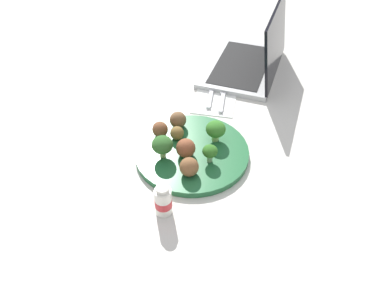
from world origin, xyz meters
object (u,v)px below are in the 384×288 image
Objects in this scene: meatball_front_left at (186,148)px; knife at (223,96)px; meatball_back_right at (178,120)px; laptop at (251,60)px; yogurt_bottle at (163,201)px; meatball_mid_right at (160,129)px; broccoli_floret_far_rim at (216,129)px; broccoli_floret_mid_left at (210,152)px; meatball_mid_left at (177,133)px; broccoli_floret_center at (162,145)px; meatball_center at (189,167)px; fork at (211,94)px; plate at (192,152)px; napkin at (217,98)px.

knife is (0.28, -0.03, -0.03)m from meatball_front_left.
meatball_back_right is 0.38m from laptop.
yogurt_bottle is at bearing 176.16° from knife.
meatball_mid_right is 0.43m from laptop.
broccoli_floret_far_rim is 1.36× the size of meatball_mid_right.
yogurt_bottle is at bearing 159.64° from broccoli_floret_mid_left.
meatball_mid_left is at bearing -88.31° from meatball_mid_right.
broccoli_floret_center is at bearing 131.10° from broccoli_floret_far_rim.
meatball_center is 0.34m from fork.
plate is at bearing 175.44° from knife.
broccoli_floret_center reaches higher than knife.
fork and knife have the same top height.
plate is at bearing -22.63° from meatball_front_left.
plate is at bearing -176.59° from fork.
broccoli_floret_mid_left is at bearing -176.46° from broccoli_floret_far_rim.
meatball_front_left is 0.32× the size of knife.
meatball_front_left reaches higher than meatball_mid_left.
meatball_center is at bearing 179.16° from knife.
broccoli_floret_center is 1.30× the size of meatball_center.
meatball_front_left is 0.28m from knife.
broccoli_floret_mid_left is (-0.02, -0.05, 0.04)m from plate.
laptop is at bearing -7.41° from yogurt_bottle.
meatball_front_left is at bearing 87.29° from broccoli_floret_mid_left.
meatball_back_right is at bearing 159.67° from laptop.
meatball_mid_left is 0.45× the size of yogurt_bottle.
plate reaches higher than napkin.
meatball_back_right is 0.92× the size of meatball_front_left.
meatball_mid_left is (0.06, 0.10, -0.01)m from broccoli_floret_mid_left.
meatball_mid_left is 0.22m from yogurt_bottle.
broccoli_floret_far_rim reaches higher than napkin.
yogurt_bottle reaches higher than meatball_mid_left.
broccoli_floret_center is 0.09m from meatball_center.
knife is 0.18m from laptop.
fork is at bearing 3.41° from plate.
broccoli_floret_center is (-0.04, 0.06, 0.04)m from plate.
fork is (0.30, -0.05, -0.04)m from broccoli_floret_center.
broccoli_floret_far_rim is (0.09, -0.11, -0.00)m from broccoli_floret_center.
broccoli_floret_center is 0.14m from broccoli_floret_far_rim.
laptop is at bearing -10.03° from meatball_front_left.
meatball_center is at bearing -154.25° from meatball_back_right.
meatball_front_left is at bearing 169.97° from laptop.
broccoli_floret_far_rim is at bearing -12.95° from yogurt_bottle.
meatball_front_left reaches higher than fork.
plate is at bearing 11.30° from meatball_center.
broccoli_floret_far_rim is at bearing -36.17° from meatball_front_left.
yogurt_bottle is at bearing -158.91° from meatball_mid_right.
broccoli_floret_mid_left is at bearing -92.71° from meatball_front_left.
laptop is (0.46, -0.08, 0.00)m from meatball_front_left.
broccoli_floret_mid_left is at bearing 177.40° from laptop.
fork is (0.28, 0.07, -0.04)m from broccoli_floret_mid_left.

